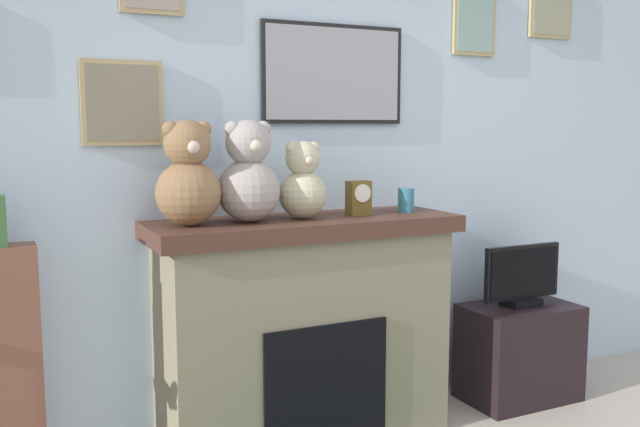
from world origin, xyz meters
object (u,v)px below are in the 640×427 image
object	(u,v)px
tv_stand	(519,352)
candle_jar	(406,200)
fireplace	(305,329)
mantel_clock	(359,198)
teddy_bear_cream	(188,179)
television	(522,278)
teddy_bear_grey	(303,184)
teddy_bear_brown	(249,176)

from	to	relation	value
tv_stand	candle_jar	world-z (taller)	candle_jar
fireplace	mantel_clock	bearing A→B (deg)	-3.84
tv_stand	fireplace	bearing A→B (deg)	177.28
teddy_bear_cream	candle_jar	bearing A→B (deg)	0.03
television	teddy_bear_cream	bearing A→B (deg)	178.62
teddy_bear_cream	fireplace	bearing A→B (deg)	1.86
teddy_bear_grey	tv_stand	bearing A→B (deg)	-1.89
fireplace	teddy_bear_cream	distance (m)	0.94
tv_stand	television	xyz separation A→B (m)	(-0.00, -0.00, 0.43)
candle_jar	teddy_bear_cream	bearing A→B (deg)	-179.97
candle_jar	teddy_bear_grey	world-z (taller)	teddy_bear_grey
fireplace	teddy_bear_cream	xyz separation A→B (m)	(-0.56, -0.02, 0.75)
tv_stand	candle_jar	size ratio (longest dim) A/B	5.14
television	mantel_clock	size ratio (longest dim) A/B	3.00
candle_jar	television	bearing A→B (deg)	-3.50
television	teddy_bear_grey	size ratio (longest dim) A/B	1.38
candle_jar	teddy_bear_grey	distance (m)	0.58
television	teddy_bear_brown	world-z (taller)	teddy_bear_brown
television	mantel_clock	world-z (taller)	mantel_clock
television	candle_jar	bearing A→B (deg)	176.50
teddy_bear_cream	teddy_bear_grey	size ratio (longest dim) A/B	1.26
fireplace	teddy_bear_cream	bearing A→B (deg)	-178.14
fireplace	candle_jar	xyz separation A→B (m)	(0.56, -0.02, 0.61)
mantel_clock	teddy_bear_grey	world-z (taller)	teddy_bear_grey
mantel_clock	tv_stand	bearing A→B (deg)	-2.40
tv_stand	candle_jar	bearing A→B (deg)	176.60
teddy_bear_cream	television	bearing A→B (deg)	-1.38
tv_stand	teddy_bear_brown	bearing A→B (deg)	178.43
television	teddy_bear_brown	xyz separation A→B (m)	(-1.58, 0.04, 0.61)
teddy_bear_brown	candle_jar	bearing A→B (deg)	0.04
teddy_bear_cream	teddy_bear_brown	distance (m)	0.28
tv_stand	mantel_clock	distance (m)	1.37
mantel_clock	teddy_bear_cream	xyz separation A→B (m)	(-0.85, 0.00, 0.12)
teddy_bear_cream	teddy_bear_grey	bearing A→B (deg)	0.01
candle_jar	tv_stand	bearing A→B (deg)	-3.40
teddy_bear_cream	teddy_bear_brown	size ratio (longest dim) A/B	1.00
tv_stand	mantel_clock	size ratio (longest dim) A/B	3.74
fireplace	tv_stand	distance (m)	1.33
fireplace	candle_jar	bearing A→B (deg)	-1.82
tv_stand	candle_jar	xyz separation A→B (m)	(-0.74, 0.04, 0.89)
television	teddy_bear_grey	xyz separation A→B (m)	(-1.32, 0.04, 0.57)
tv_stand	television	bearing A→B (deg)	-90.00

